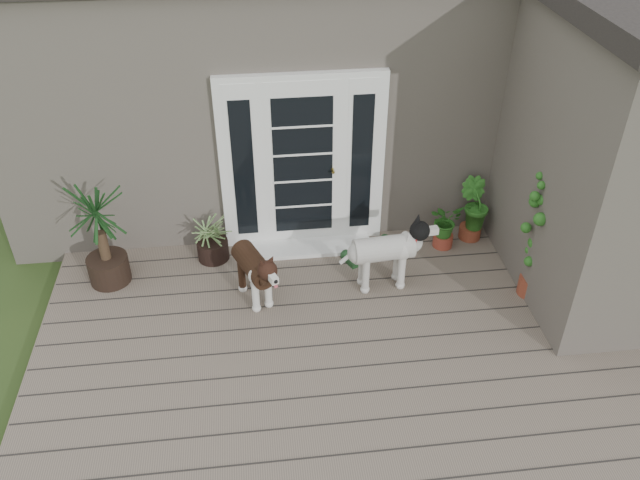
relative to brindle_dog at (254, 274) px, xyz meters
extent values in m
cube|color=#6B5B4C|center=(0.84, -1.14, -0.40)|extent=(6.20, 4.60, 0.12)
cube|color=#665E54|center=(0.84, 3.11, 1.09)|extent=(7.40, 4.00, 3.10)
cube|color=#665E54|center=(3.74, -0.04, 1.09)|extent=(1.60, 2.40, 3.10)
cube|color=white|center=(0.64, 1.06, 0.73)|extent=(1.90, 0.14, 2.15)
cube|color=white|center=(0.64, 0.86, -0.32)|extent=(1.60, 0.40, 0.05)
imported|color=#1B5F1C|center=(2.31, 0.72, -0.10)|extent=(0.52, 0.52, 0.49)
imported|color=#225217|center=(2.70, 0.86, -0.05)|extent=(0.56, 0.56, 0.60)
imported|color=#1B5F1C|center=(3.18, 0.56, -0.04)|extent=(0.52, 0.52, 0.60)
camera|label=1|loc=(0.06, -5.51, 4.34)|focal=36.43mm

